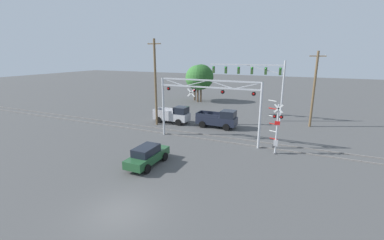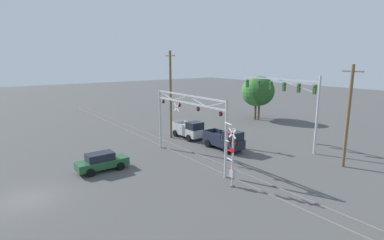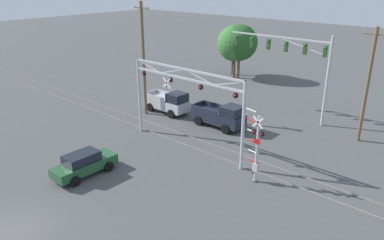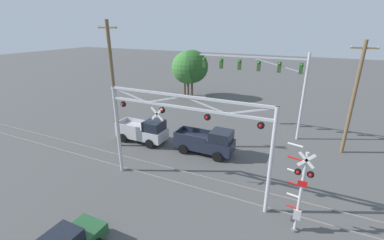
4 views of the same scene
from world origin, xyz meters
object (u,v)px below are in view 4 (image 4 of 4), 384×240
(utility_pole_right, at_px, (353,98))
(background_tree_far_left_verge, at_px, (188,68))
(background_tree_far_right_verge, at_px, (185,67))
(crossing_gantry, at_px, (184,126))
(pickup_truck_lead, at_px, (207,142))
(background_tree_beyond_span, at_px, (192,67))
(utility_pole_left, at_px, (114,86))
(traffic_signal_span, at_px, (270,76))
(crossing_signal_mast, at_px, (299,196))
(pickup_truck_following, at_px, (144,131))

(utility_pole_right, distance_m, background_tree_far_left_verge, 21.71)
(background_tree_far_right_verge, bearing_deg, crossing_gantry, -63.07)
(pickup_truck_lead, bearing_deg, background_tree_far_left_verge, 121.50)
(background_tree_beyond_span, relative_size, background_tree_far_left_verge, 1.02)
(pickup_truck_lead, xyz_separation_m, utility_pole_left, (-7.59, -1.98, 4.36))
(traffic_signal_span, height_order, background_tree_far_right_verge, traffic_signal_span)
(background_tree_far_left_verge, bearing_deg, traffic_signal_span, -34.03)
(background_tree_beyond_span, bearing_deg, utility_pole_right, -28.11)
(crossing_signal_mast, height_order, utility_pole_left, utility_pole_left)
(crossing_gantry, xyz_separation_m, crossing_signal_mast, (6.81, -0.83, -2.25))
(pickup_truck_lead, relative_size, utility_pole_left, 0.46)
(crossing_gantry, distance_m, utility_pole_left, 8.80)
(crossing_signal_mast, relative_size, utility_pole_right, 0.54)
(crossing_signal_mast, bearing_deg, background_tree_beyond_span, 127.02)
(utility_pole_right, bearing_deg, utility_pole_left, -158.30)
(pickup_truck_lead, xyz_separation_m, background_tree_beyond_span, (-8.61, 15.14, 3.57))
(traffic_signal_span, distance_m, pickup_truck_lead, 8.64)
(background_tree_far_left_verge, height_order, background_tree_far_right_verge, background_tree_far_left_verge)
(utility_pole_left, xyz_separation_m, utility_pole_right, (17.79, 7.08, -0.71))
(traffic_signal_span, xyz_separation_m, background_tree_beyond_span, (-12.15, 8.78, -1.08))
(pickup_truck_following, distance_m, background_tree_far_left_verge, 15.96)
(pickup_truck_following, xyz_separation_m, background_tree_beyond_span, (-2.53, 15.48, 3.57))
(pickup_truck_lead, distance_m, pickup_truck_following, 6.09)
(utility_pole_right, bearing_deg, traffic_signal_span, 169.20)
(crossing_signal_mast, xyz_separation_m, utility_pole_left, (-14.94, 4.05, 3.26))
(crossing_gantry, distance_m, background_tree_far_right_verge, 24.07)
(pickup_truck_following, relative_size, background_tree_beyond_span, 0.67)
(crossing_signal_mast, distance_m, utility_pole_right, 11.76)
(utility_pole_right, xyz_separation_m, background_tree_far_right_verge, (-20.56, 11.17, -0.45))
(background_tree_far_left_verge, bearing_deg, pickup_truck_lead, -58.50)
(background_tree_far_left_verge, bearing_deg, background_tree_beyond_span, 20.78)
(crossing_signal_mast, height_order, pickup_truck_lead, crossing_signal_mast)
(crossing_gantry, relative_size, background_tree_far_right_verge, 1.78)
(crossing_gantry, relative_size, crossing_signal_mast, 2.17)
(pickup_truck_lead, bearing_deg, pickup_truck_following, -176.81)
(pickup_truck_lead, height_order, utility_pole_right, utility_pole_right)
(pickup_truck_lead, bearing_deg, crossing_signal_mast, -39.36)
(pickup_truck_following, xyz_separation_m, utility_pole_left, (-1.51, -1.64, 4.36))
(background_tree_beyond_span, bearing_deg, crossing_gantry, -65.78)
(traffic_signal_span, height_order, utility_pole_left, utility_pole_left)
(crossing_gantry, xyz_separation_m, utility_pole_left, (-8.13, 3.22, 1.01))
(utility_pole_right, bearing_deg, background_tree_far_right_verge, 151.49)
(utility_pole_left, bearing_deg, background_tree_far_right_verge, 98.65)
(background_tree_far_left_verge, xyz_separation_m, background_tree_far_right_verge, (-1.21, 1.33, -0.24))
(utility_pole_right, bearing_deg, background_tree_beyond_span, 151.89)
(traffic_signal_span, bearing_deg, utility_pole_left, -143.13)
(crossing_gantry, relative_size, background_tree_far_left_verge, 1.56)
(traffic_signal_span, bearing_deg, background_tree_far_right_verge, 144.56)
(crossing_gantry, height_order, background_tree_far_right_verge, crossing_gantry)
(utility_pole_left, distance_m, utility_pole_right, 19.15)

